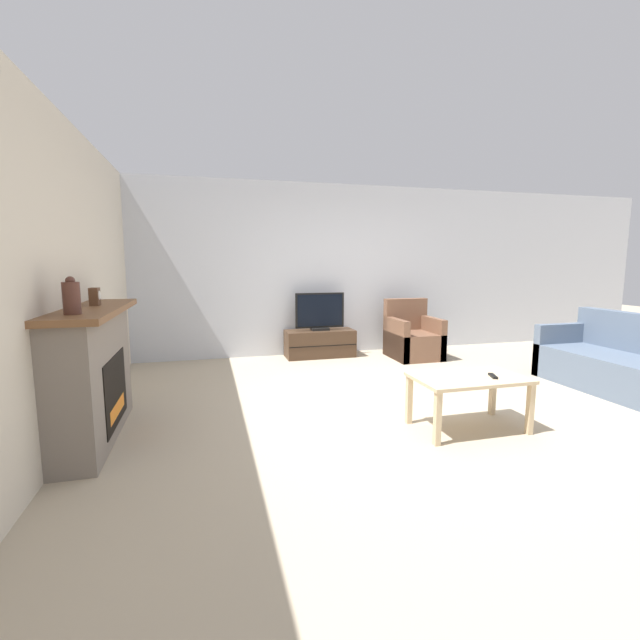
% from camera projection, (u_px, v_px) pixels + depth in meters
% --- Properties ---
extents(ground_plane, '(24.00, 24.00, 0.00)m').
position_uv_depth(ground_plane, '(405.00, 403.00, 4.53)').
color(ground_plane, tan).
extents(wall_back, '(12.00, 0.06, 2.70)m').
position_uv_depth(wall_back, '(333.00, 270.00, 6.90)').
color(wall_back, silver).
rests_on(wall_back, ground).
extents(wall_left, '(0.06, 12.00, 2.70)m').
position_uv_depth(wall_left, '(65.00, 278.00, 3.55)').
color(wall_left, beige).
rests_on(wall_left, ground).
extents(fireplace, '(0.45, 1.61, 1.11)m').
position_uv_depth(fireplace, '(93.00, 373.00, 3.55)').
color(fireplace, slate).
rests_on(fireplace, ground).
extents(mantel_vase_left, '(0.11, 0.11, 0.27)m').
position_uv_depth(mantel_vase_left, '(71.00, 297.00, 3.00)').
color(mantel_vase_left, '#512D23').
rests_on(mantel_vase_left, fireplace).
extents(mantel_clock, '(0.08, 0.11, 0.15)m').
position_uv_depth(mantel_clock, '(95.00, 297.00, 3.62)').
color(mantel_clock, brown).
rests_on(mantel_clock, fireplace).
extents(tv_stand, '(1.08, 0.44, 0.42)m').
position_uv_depth(tv_stand, '(320.00, 343.00, 6.71)').
color(tv_stand, '#422D1E').
rests_on(tv_stand, ground).
extents(tv, '(0.78, 0.18, 0.58)m').
position_uv_depth(tv, '(320.00, 313.00, 6.64)').
color(tv, black).
rests_on(tv, tv_stand).
extents(armchair, '(0.70, 0.76, 0.90)m').
position_uv_depth(armchair, '(412.00, 339.00, 6.65)').
color(armchair, brown).
rests_on(armchair, ground).
extents(coffee_table, '(0.97, 0.58, 0.48)m').
position_uv_depth(coffee_table, '(469.00, 384.00, 3.77)').
color(coffee_table, '#CCB289').
rests_on(coffee_table, ground).
extents(remote, '(0.09, 0.15, 0.02)m').
position_uv_depth(remote, '(493.00, 376.00, 3.74)').
color(remote, black).
rests_on(remote, coffee_table).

